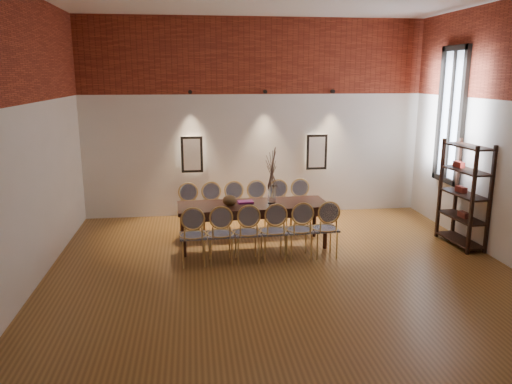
{
  "coord_description": "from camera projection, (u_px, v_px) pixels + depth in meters",
  "views": [
    {
      "loc": [
        -1.29,
        -6.7,
        2.88
      ],
      "look_at": [
        -0.29,
        1.01,
        1.05
      ],
      "focal_mm": 35.0,
      "sensor_mm": 36.0,
      "label": 1
    }
  ],
  "objects": [
    {
      "name": "vase",
      "position": [
        272.0,
        194.0,
        8.47
      ],
      "size": [
        0.14,
        0.14,
        0.3
      ],
      "primitive_type": "cylinder",
      "color": "silver",
      "rests_on": "dining_table"
    },
    {
      "name": "brick_band_front",
      "position": [
        391.0,
        16.0,
        3.18
      ],
      "size": [
        7.0,
        0.02,
        1.5
      ],
      "primitive_type": "cube",
      "color": "maroon",
      "rests_on": "ground"
    },
    {
      "name": "chair_near_d",
      "position": [
        273.0,
        231.0,
        7.89
      ],
      "size": [
        0.46,
        0.46,
        0.94
      ],
      "primitive_type": null,
      "rotation": [
        0.0,
        0.0,
        0.04
      ],
      "color": "#D9B161",
      "rests_on": "floor"
    },
    {
      "name": "chair_far_b",
      "position": [
        213.0,
        211.0,
        9.06
      ],
      "size": [
        0.46,
        0.46,
        0.94
      ],
      "primitive_type": null,
      "rotation": [
        0.0,
        0.0,
        3.18
      ],
      "color": "#D9B161",
      "rests_on": "floor"
    },
    {
      "name": "spot_fixture_mid",
      "position": [
        265.0,
        92.0,
        10.03
      ],
      "size": [
        0.08,
        0.1,
        0.08
      ],
      "primitive_type": "cylinder",
      "rotation": [
        1.57,
        0.0,
        0.0
      ],
      "color": "black",
      "rests_on": "wall_back"
    },
    {
      "name": "brick_band_back",
      "position": [
        255.0,
        56.0,
        9.9
      ],
      "size": [
        7.0,
        0.02,
        1.5
      ],
      "primitive_type": "cube",
      "color": "maroon",
      "rests_on": "ground"
    },
    {
      "name": "brick_band_left",
      "position": [
        9.0,
        44.0,
        6.11
      ],
      "size": [
        0.02,
        7.0,
        1.5
      ],
      "primitive_type": "cube",
      "color": "maroon",
      "rests_on": "ground"
    },
    {
      "name": "chair_near_f",
      "position": [
        325.0,
        228.0,
        8.03
      ],
      "size": [
        0.46,
        0.46,
        0.94
      ],
      "primitive_type": null,
      "rotation": [
        0.0,
        0.0,
        0.04
      ],
      "color": "#D9B161",
      "rests_on": "floor"
    },
    {
      "name": "wall_left",
      "position": [
        15.0,
        145.0,
        6.39
      ],
      "size": [
        0.1,
        7.0,
        4.0
      ],
      "primitive_type": "cube",
      "color": "silver",
      "rests_on": "ground"
    },
    {
      "name": "chair_far_d",
      "position": [
        258.0,
        209.0,
        9.2
      ],
      "size": [
        0.46,
        0.46,
        0.94
      ],
      "primitive_type": null,
      "rotation": [
        0.0,
        0.0,
        3.18
      ],
      "color": "#D9B161",
      "rests_on": "floor"
    },
    {
      "name": "chair_near_e",
      "position": [
        299.0,
        230.0,
        7.96
      ],
      "size": [
        0.46,
        0.46,
        0.94
      ],
      "primitive_type": null,
      "rotation": [
        0.0,
        0.0,
        0.04
      ],
      "color": "#D9B161",
      "rests_on": "floor"
    },
    {
      "name": "niche_left",
      "position": [
        192.0,
        154.0,
        10.16
      ],
      "size": [
        0.36,
        0.06,
        0.66
      ],
      "primitive_type": "cube",
      "color": "#FFEAC6",
      "rests_on": "wall_back"
    },
    {
      "name": "bowl",
      "position": [
        230.0,
        200.0,
        8.31
      ],
      "size": [
        0.24,
        0.24,
        0.18
      ],
      "primitive_type": "ellipsoid",
      "color": "brown",
      "rests_on": "dining_table"
    },
    {
      "name": "dried_branches",
      "position": [
        272.0,
        168.0,
        8.36
      ],
      "size": [
        0.5,
        0.5,
        0.7
      ],
      "primitive_type": null,
      "color": "brown",
      "rests_on": "vase"
    },
    {
      "name": "chair_far_a",
      "position": [
        189.0,
        212.0,
        8.99
      ],
      "size": [
        0.46,
        0.46,
        0.94
      ],
      "primitive_type": null,
      "rotation": [
        0.0,
        0.0,
        3.18
      ],
      "color": "#D9B161",
      "rests_on": "floor"
    },
    {
      "name": "spot_fixture_right",
      "position": [
        333.0,
        91.0,
        10.2
      ],
      "size": [
        0.08,
        0.1,
        0.08
      ],
      "primitive_type": "cylinder",
      "rotation": [
        1.57,
        0.0,
        0.0
      ],
      "color": "black",
      "rests_on": "wall_back"
    },
    {
      "name": "wall_back",
      "position": [
        255.0,
        119.0,
        10.26
      ],
      "size": [
        7.0,
        0.1,
        4.0
      ],
      "primitive_type": "cube",
      "color": "silver",
      "rests_on": "ground"
    },
    {
      "name": "chair_far_e",
      "position": [
        280.0,
        208.0,
        9.27
      ],
      "size": [
        0.46,
        0.46,
        0.94
      ],
      "primitive_type": null,
      "rotation": [
        0.0,
        0.0,
        3.18
      ],
      "color": "#D9B161",
      "rests_on": "floor"
    },
    {
      "name": "floor",
      "position": [
        285.0,
        278.0,
        7.29
      ],
      "size": [
        7.0,
        7.0,
        0.02
      ],
      "primitive_type": "cube",
      "color": "olive",
      "rests_on": "ground"
    },
    {
      "name": "chair_near_c",
      "position": [
        247.0,
        233.0,
        7.82
      ],
      "size": [
        0.46,
        0.46,
        0.94
      ],
      "primitive_type": null,
      "rotation": [
        0.0,
        0.0,
        0.04
      ],
      "color": "#D9B161",
      "rests_on": "floor"
    },
    {
      "name": "shelving_rack",
      "position": [
        464.0,
        194.0,
        8.48
      ],
      "size": [
        0.45,
        1.02,
        1.8
      ],
      "primitive_type": null,
      "rotation": [
        0.0,
        0.0,
        0.07
      ],
      "color": "black",
      "rests_on": "floor"
    },
    {
      "name": "window_glass",
      "position": [
        452.0,
        116.0,
        9.16
      ],
      "size": [
        0.02,
        0.78,
        2.38
      ],
      "primitive_type": "cube",
      "color": "silver",
      "rests_on": "wall_right"
    },
    {
      "name": "niche_right",
      "position": [
        316.0,
        152.0,
        10.48
      ],
      "size": [
        0.36,
        0.06,
        0.66
      ],
      "primitive_type": "cube",
      "color": "#FFEAC6",
      "rests_on": "wall_back"
    },
    {
      "name": "window_frame",
      "position": [
        451.0,
        116.0,
        9.15
      ],
      "size": [
        0.08,
        0.9,
        2.5
      ],
      "primitive_type": "cube",
      "color": "black",
      "rests_on": "wall_right"
    },
    {
      "name": "chair_far_f",
      "position": [
        302.0,
        207.0,
        9.34
      ],
      "size": [
        0.46,
        0.46,
        0.94
      ],
      "primitive_type": null,
      "rotation": [
        0.0,
        0.0,
        3.18
      ],
      "color": "#D9B161",
      "rests_on": "floor"
    },
    {
      "name": "dining_table",
      "position": [
        253.0,
        225.0,
        8.53
      ],
      "size": [
        2.56,
        0.92,
        0.75
      ],
      "primitive_type": "cube",
      "rotation": [
        0.0,
        0.0,
        0.04
      ],
      "color": "#34160F",
      "rests_on": "floor"
    },
    {
      "name": "wall_front",
      "position": [
        384.0,
        207.0,
        3.4
      ],
      "size": [
        7.0,
        0.1,
        4.0
      ],
      "primitive_type": "cube",
      "color": "silver",
      "rests_on": "ground"
    },
    {
      "name": "spot_fixture_left",
      "position": [
        190.0,
        92.0,
        9.84
      ],
      "size": [
        0.08,
        0.1,
        0.08
      ],
      "primitive_type": "cylinder",
      "rotation": [
        1.57,
        0.0,
        0.0
      ],
      "color": "black",
      "rests_on": "wall_back"
    },
    {
      "name": "chair_near_b",
      "position": [
        220.0,
        234.0,
        7.75
      ],
      "size": [
        0.46,
        0.46,
        0.94
      ],
      "primitive_type": null,
      "rotation": [
        0.0,
        0.0,
        0.04
      ],
      "color": "#D9B161",
      "rests_on": "floor"
    },
    {
      "name": "chair_near_a",
      "position": [
        193.0,
        235.0,
        7.68
      ],
      "size": [
        0.46,
        0.46,
        0.94
      ],
      "primitive_type": null,
      "rotation": [
        0.0,
        0.0,
        0.04
      ],
      "color": "#D9B161",
      "rests_on": "floor"
    },
    {
      "name": "book",
      "position": [
        246.0,
        202.0,
        8.51
      ],
      "size": [
        0.27,
        0.19,
        0.03
      ],
      "primitive_type": "cube",
      "rotation": [
        0.0,
        0.0,
        0.04
      ],
      "color": "#811D72",
      "rests_on": "dining_table"
    },
    {
      "name": "chair_far_c",
      "position": [
        236.0,
        210.0,
        9.13
      ],
      "size": [
        0.46,
        0.46,
        0.94
      ],
      "primitive_type": null,
      "rotation": [
        0.0,
        0.0,
        3.18
      ],
      "color": "#D9B161",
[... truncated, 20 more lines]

